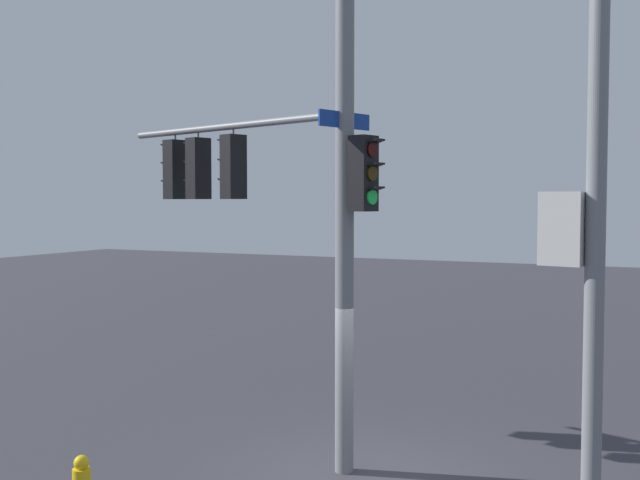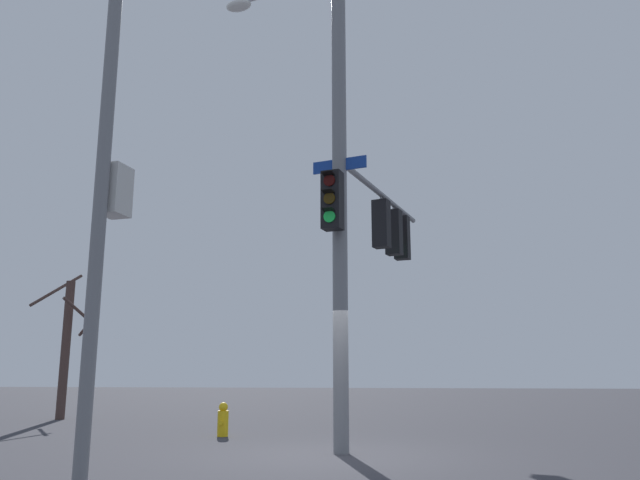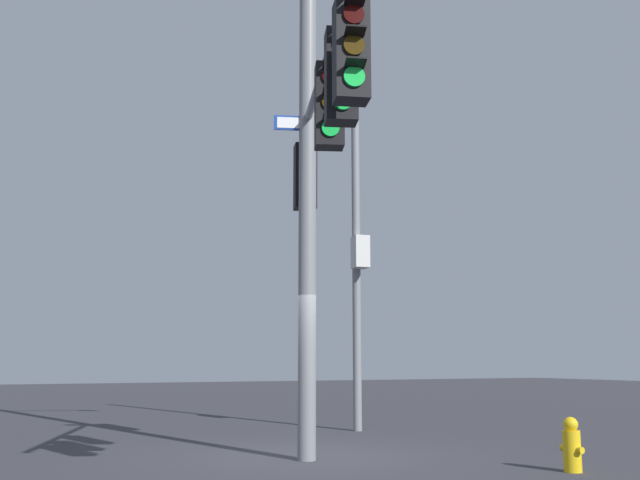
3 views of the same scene
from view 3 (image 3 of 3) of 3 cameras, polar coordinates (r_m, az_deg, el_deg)
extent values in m
plane|color=#34343B|center=(11.85, -1.29, -16.65)|extent=(80.00, 80.00, 0.00)
cylinder|color=slate|center=(11.87, -0.98, 7.28)|extent=(0.28, 0.28, 9.80)
cylinder|color=slate|center=(9.54, 0.83, 14.67)|extent=(5.14, 1.75, 0.12)
cube|color=black|center=(9.40, 0.73, 10.44)|extent=(0.41, 0.44, 1.10)
cylinder|color=#2F0403|center=(9.37, 0.82, 12.74)|extent=(0.10, 0.22, 0.22)
cube|color=black|center=(9.34, 0.87, 13.59)|extent=(0.22, 0.25, 0.06)
cylinder|color=#352504|center=(9.24, 0.83, 10.79)|extent=(0.10, 0.22, 0.22)
cube|color=black|center=(9.22, 0.87, 11.65)|extent=(0.22, 0.25, 0.06)
cylinder|color=#19D147|center=(9.13, 0.83, 8.79)|extent=(0.10, 0.22, 0.22)
cube|color=black|center=(9.10, 0.88, 9.65)|extent=(0.22, 0.25, 0.06)
cylinder|color=slate|center=(9.63, 0.72, 13.94)|extent=(0.04, 0.04, 0.15)
cube|color=black|center=(8.50, 1.65, 12.65)|extent=(0.40, 0.44, 1.10)
cylinder|color=#2F0403|center=(8.48, 1.78, 15.20)|extent=(0.10, 0.22, 0.22)
cube|color=black|center=(8.47, 1.84, 16.15)|extent=(0.22, 0.25, 0.06)
cylinder|color=#352504|center=(8.35, 1.80, 13.08)|extent=(0.10, 0.22, 0.22)
cube|color=black|center=(8.32, 1.86, 14.04)|extent=(0.22, 0.25, 0.06)
cylinder|color=#19D147|center=(8.22, 1.81, 10.89)|extent=(0.10, 0.22, 0.22)
cube|color=black|center=(8.20, 1.87, 11.86)|extent=(0.22, 0.25, 0.06)
cylinder|color=slate|center=(8.75, 1.63, 16.45)|extent=(0.04, 0.04, 0.15)
cube|color=black|center=(7.87, 2.45, 14.53)|extent=(0.39, 0.43, 1.10)
cylinder|color=#2F0403|center=(7.87, 2.66, 17.28)|extent=(0.09, 0.22, 0.22)
cube|color=black|center=(7.86, 2.76, 18.30)|extent=(0.21, 0.25, 0.06)
cylinder|color=#352504|center=(7.72, 2.68, 15.02)|extent=(0.09, 0.22, 0.22)
cube|color=black|center=(7.70, 2.78, 16.06)|extent=(0.21, 0.25, 0.06)
cylinder|color=#19D147|center=(7.59, 2.70, 12.69)|extent=(0.09, 0.22, 0.22)
cube|color=black|center=(7.56, 2.81, 13.74)|extent=(0.21, 0.25, 0.06)
cube|color=black|center=(12.11, -1.17, 4.97)|extent=(0.39, 0.43, 1.10)
cylinder|color=#2F0403|center=(12.35, -1.28, 6.31)|extent=(0.09, 0.22, 0.22)
cube|color=black|center=(12.46, -1.32, 6.75)|extent=(0.21, 0.24, 0.06)
cylinder|color=#352504|center=(12.26, -1.28, 4.78)|extent=(0.09, 0.22, 0.22)
cube|color=black|center=(12.37, -1.33, 5.23)|extent=(0.21, 0.24, 0.06)
cylinder|color=#19D147|center=(12.19, -1.29, 3.23)|extent=(0.09, 0.22, 0.22)
cube|color=black|center=(12.28, -1.34, 3.70)|extent=(0.21, 0.24, 0.06)
cube|color=navy|center=(11.99, -0.97, 9.10)|extent=(0.37, 1.05, 0.24)
cube|color=white|center=(11.97, -0.96, 9.13)|extent=(0.32, 0.95, 0.18)
cylinder|color=slate|center=(16.28, 2.85, -0.16)|extent=(0.19, 0.19, 8.22)
cube|color=silver|center=(15.96, 3.18, -0.95)|extent=(0.45, 0.39, 0.70)
cylinder|color=yellow|center=(10.83, 19.15, -15.37)|extent=(0.24, 0.24, 0.55)
sphere|color=yellow|center=(10.80, 19.04, -13.50)|extent=(0.20, 0.20, 0.20)
cylinder|color=yellow|center=(10.73, 19.68, -15.25)|extent=(0.10, 0.09, 0.09)
cylinder|color=yellow|center=(10.93, 18.61, -15.19)|extent=(0.10, 0.09, 0.09)
camera|label=1|loc=(21.29, 19.97, -1.81)|focal=42.51mm
camera|label=2|loc=(22.09, -15.17, -9.22)|focal=34.88mm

